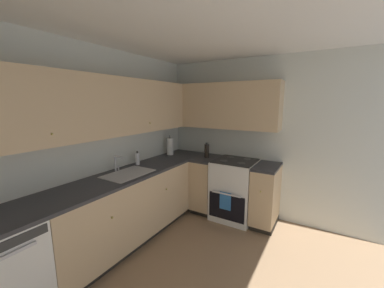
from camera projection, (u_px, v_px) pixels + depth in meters
The scene contains 14 objects.
wall_back at pixel (73, 153), 2.59m from camera, with size 4.23×0.05×2.47m, color silver.
wall_right at pixel (265, 140), 3.52m from camera, with size 0.05×3.34×2.47m, color silver.
lower_cabinets_back at pixel (125, 210), 2.93m from camera, with size 2.08×0.62×0.88m.
countertop_back at pixel (123, 176), 2.84m from camera, with size 3.29×0.60×0.04m, color #2D2D33.
lower_cabinets_right at pixel (233, 190), 3.58m from camera, with size 0.62×1.30×0.88m.
countertop_right at pixel (234, 162), 3.50m from camera, with size 0.60×1.30×0.03m.
oven_range at pixel (235, 189), 3.58m from camera, with size 0.68×0.62×1.07m.
upper_cabinets_back at pixel (100, 107), 2.62m from camera, with size 2.97×0.34×0.70m.
upper_cabinets_right at pixel (220, 106), 3.62m from camera, with size 0.32×1.85×0.70m.
sink at pixel (128, 177), 2.87m from camera, with size 0.60×0.40×0.10m.
faucet at pixel (117, 162), 2.95m from camera, with size 0.07×0.16×0.21m.
soap_bottle at pixel (137, 159), 3.28m from camera, with size 0.06×0.06×0.20m.
paper_towel_roll at pixel (170, 146), 3.90m from camera, with size 0.11×0.11×0.34m.
oil_bottle at pixel (207, 151), 3.71m from camera, with size 0.08×0.08×0.24m.
Camera 1 is at (-1.48, -0.81, 1.80)m, focal length 21.37 mm.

